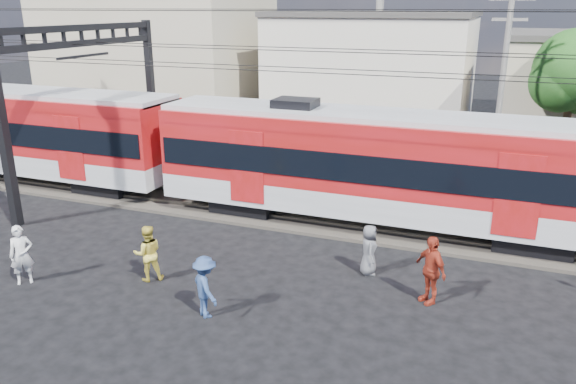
# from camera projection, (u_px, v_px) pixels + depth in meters

# --- Properties ---
(ground) EXTENTS (120.00, 120.00, 0.00)m
(ground) POSITION_uv_depth(u_px,v_px,m) (216.00, 326.00, 14.07)
(ground) COLOR black
(ground) RESTS_ON ground
(track_bed) EXTENTS (70.00, 3.40, 0.12)m
(track_bed) POSITION_uv_depth(u_px,v_px,m) (316.00, 217.00, 21.14)
(track_bed) COLOR #2D2823
(track_bed) RESTS_ON ground
(rail_near) EXTENTS (70.00, 0.12, 0.12)m
(rail_near) POSITION_uv_depth(u_px,v_px,m) (309.00, 221.00, 20.44)
(rail_near) COLOR #59544C
(rail_near) RESTS_ON track_bed
(rail_far) EXTENTS (70.00, 0.12, 0.12)m
(rail_far) POSITION_uv_depth(u_px,v_px,m) (322.00, 208.00, 21.77)
(rail_far) COLOR #59544C
(rail_far) RESTS_ON track_bed
(commuter_train) EXTENTS (50.30, 3.08, 4.17)m
(commuter_train) POSITION_uv_depth(u_px,v_px,m) (387.00, 164.00, 19.53)
(commuter_train) COLOR black
(commuter_train) RESTS_ON ground
(catenary) EXTENTS (70.00, 9.30, 7.52)m
(catenary) POSITION_uv_depth(u_px,v_px,m) (113.00, 71.00, 22.47)
(catenary) COLOR black
(catenary) RESTS_ON ground
(building_west) EXTENTS (14.28, 10.20, 9.30)m
(building_west) POSITION_uv_depth(u_px,v_px,m) (159.00, 50.00, 39.63)
(building_west) COLOR tan
(building_west) RESTS_ON ground
(building_midwest) EXTENTS (12.24, 12.24, 7.30)m
(building_midwest) POSITION_uv_depth(u_px,v_px,m) (377.00, 68.00, 37.53)
(building_midwest) COLOR beige
(building_midwest) RESTS_ON ground
(utility_pole_mid) EXTENTS (1.80, 0.24, 8.50)m
(utility_pole_mid) POSITION_uv_depth(u_px,v_px,m) (502.00, 82.00, 23.91)
(utility_pole_mid) COLOR slate
(utility_pole_mid) RESTS_ON ground
(pedestrian_a) EXTENTS (0.75, 0.75, 1.76)m
(pedestrian_a) POSITION_uv_depth(u_px,v_px,m) (21.00, 255.00, 16.01)
(pedestrian_a) COLOR silver
(pedestrian_a) RESTS_ON ground
(pedestrian_b) EXTENTS (1.04, 1.01, 1.69)m
(pedestrian_b) POSITION_uv_depth(u_px,v_px,m) (148.00, 253.00, 16.20)
(pedestrian_b) COLOR gold
(pedestrian_b) RESTS_ON ground
(pedestrian_c) EXTENTS (1.23, 1.15, 1.66)m
(pedestrian_c) POSITION_uv_depth(u_px,v_px,m) (205.00, 287.00, 14.28)
(pedestrian_c) COLOR navy
(pedestrian_c) RESTS_ON ground
(pedestrian_d) EXTENTS (1.13, 1.12, 1.91)m
(pedestrian_d) POSITION_uv_depth(u_px,v_px,m) (431.00, 270.00, 14.93)
(pedestrian_d) COLOR maroon
(pedestrian_d) RESTS_ON ground
(pedestrian_e) EXTENTS (0.73, 0.88, 1.55)m
(pedestrian_e) POSITION_uv_depth(u_px,v_px,m) (369.00, 250.00, 16.58)
(pedestrian_e) COLOR #535458
(pedestrian_e) RESTS_ON ground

